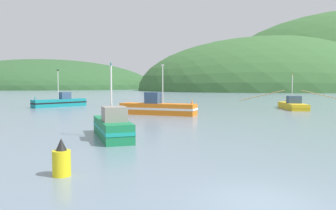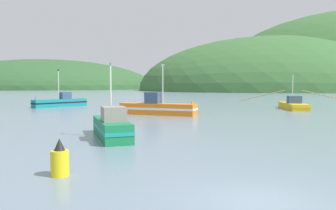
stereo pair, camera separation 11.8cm
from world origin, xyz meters
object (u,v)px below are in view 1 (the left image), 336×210
(fishing_boat_teal, at_px, (60,102))
(channel_buoy, at_px, (62,160))
(fishing_boat_yellow, at_px, (293,105))
(fishing_boat_orange, at_px, (157,108))
(fishing_boat_green, at_px, (112,127))

(fishing_boat_teal, xyz_separation_m, channel_buoy, (12.52, -40.90, -0.13))
(fishing_boat_yellow, relative_size, channel_buoy, 10.24)
(channel_buoy, bearing_deg, fishing_boat_yellow, 55.83)
(fishing_boat_teal, height_order, fishing_boat_yellow, fishing_boat_teal)
(fishing_boat_orange, height_order, fishing_boat_yellow, fishing_boat_orange)
(fishing_boat_green, bearing_deg, fishing_boat_teal, 5.29)
(fishing_boat_green, distance_m, channel_buoy, 9.45)
(fishing_boat_teal, xyz_separation_m, fishing_boat_orange, (16.17, -14.35, 0.10))
(fishing_boat_orange, bearing_deg, channel_buoy, -76.30)
(fishing_boat_teal, relative_size, fishing_boat_orange, 0.81)
(fishing_boat_teal, distance_m, channel_buoy, 42.78)
(fishing_boat_green, distance_m, fishing_boat_yellow, 34.57)
(fishing_boat_orange, bearing_deg, fishing_boat_green, -78.35)
(fishing_boat_green, relative_size, channel_buoy, 4.60)
(fishing_boat_orange, xyz_separation_m, channel_buoy, (-3.65, -26.55, -0.23))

